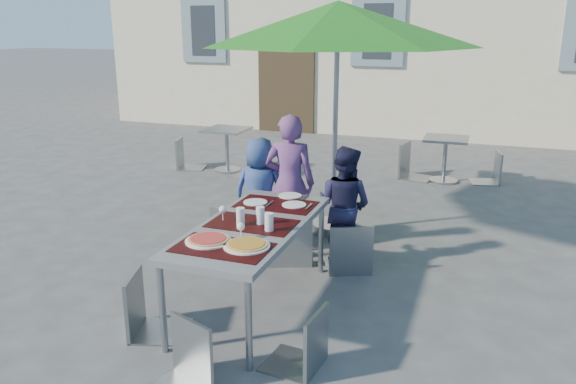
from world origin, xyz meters
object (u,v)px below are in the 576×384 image
at_px(pizza_near_left, 208,240).
at_px(bg_chair_r_1, 493,149).
at_px(child_0, 260,192).
at_px(bg_chair_l_1, 412,139).
at_px(child_1, 290,184).
at_px(dining_table, 252,230).
at_px(chair_0, 234,201).
at_px(child_2, 344,206).
at_px(chair_2, 350,218).
at_px(pizza_near_right, 247,245).
at_px(bg_chair_l_0, 185,135).
at_px(cafe_table_1, 445,153).
at_px(cafe_table_0, 227,143).
at_px(patio_umbrella, 338,25).
at_px(chair_5, 179,319).
at_px(bg_chair_r_0, 251,139).
at_px(chair_3, 144,269).
at_px(chair_1, 289,207).
at_px(chair_4, 304,304).

height_order(pizza_near_left, bg_chair_r_1, bg_chair_r_1).
distance_m(child_0, bg_chair_l_1, 3.61).
bearing_deg(child_1, bg_chair_l_1, -115.65).
height_order(dining_table, chair_0, chair_0).
distance_m(child_0, child_1, 0.37).
height_order(child_2, chair_2, child_2).
bearing_deg(child_2, pizza_near_right, 95.30).
distance_m(bg_chair_l_0, cafe_table_1, 4.21).
bearing_deg(chair_2, bg_chair_l_1, 89.06).
height_order(cafe_table_0, bg_chair_l_1, bg_chair_l_1).
relative_size(pizza_near_left, patio_umbrella, 0.12).
height_order(chair_2, patio_umbrella, patio_umbrella).
bearing_deg(cafe_table_0, chair_5, -67.25).
bearing_deg(child_1, pizza_near_right, 87.31).
bearing_deg(chair_0, chair_2, 1.95).
height_order(dining_table, chair_5, chair_5).
bearing_deg(bg_chair_r_0, dining_table, -66.36).
relative_size(pizza_near_left, bg_chair_l_0, 0.36).
relative_size(child_2, bg_chair_l_0, 1.26).
bearing_deg(bg_chair_l_0, chair_0, -52.94).
distance_m(chair_5, bg_chair_l_0, 6.09).
bearing_deg(child_2, chair_5, 94.63).
relative_size(chair_3, cafe_table_0, 1.30).
xyz_separation_m(dining_table, pizza_near_right, (0.17, -0.48, 0.07)).
distance_m(pizza_near_left, bg_chair_l_0, 5.40).
bearing_deg(chair_3, bg_chair_l_1, 76.90).
bearing_deg(chair_2, patio_umbrella, 113.29).
distance_m(child_0, bg_chair_r_0, 2.92).
relative_size(pizza_near_left, chair_2, 0.37).
xyz_separation_m(chair_0, chair_5, (0.60, -2.13, -0.10)).
relative_size(child_2, bg_chair_r_1, 1.32).
distance_m(pizza_near_left, child_1, 1.81).
bearing_deg(child_0, bg_chair_l_0, -53.17).
xyz_separation_m(child_1, chair_1, (0.13, -0.36, -0.13)).
distance_m(pizza_near_left, bg_chair_r_1, 5.73).
relative_size(bg_chair_r_0, bg_chair_r_1, 1.12).
relative_size(pizza_near_right, bg_chair_r_1, 0.38).
bearing_deg(chair_4, bg_chair_l_1, 90.32).
bearing_deg(child_0, child_1, 172.00).
relative_size(chair_5, bg_chair_r_0, 0.85).
bearing_deg(pizza_near_left, chair_1, 84.91).
relative_size(pizza_near_right, chair_4, 0.41).
distance_m(patio_umbrella, cafe_table_1, 3.42).
relative_size(pizza_near_left, cafe_table_0, 0.49).
bearing_deg(chair_5, dining_table, 90.05).
xyz_separation_m(dining_table, bg_chair_l_0, (-2.99, 4.10, -0.14)).
relative_size(cafe_table_0, bg_chair_l_0, 0.74).
height_order(child_0, chair_1, child_0).
bearing_deg(pizza_near_left, cafe_table_1, 75.65).
bearing_deg(chair_0, chair_5, -74.27).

